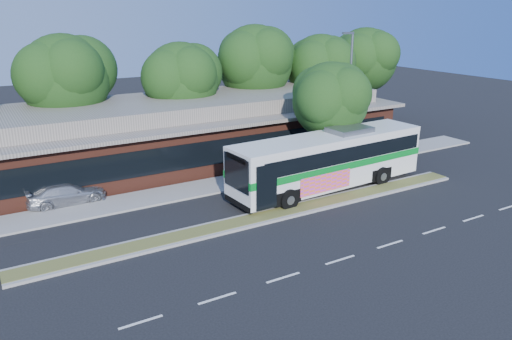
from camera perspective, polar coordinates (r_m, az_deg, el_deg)
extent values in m
plane|color=black|center=(26.14, 2.54, -5.77)|extent=(120.00, 120.00, 0.00)
cube|color=#535925|center=(26.57, 1.84, -5.17)|extent=(26.00, 1.10, 0.15)
cube|color=gray|center=(31.29, -3.85, -1.60)|extent=(44.00, 2.60, 0.12)
cube|color=#5A281C|center=(36.62, -8.58, 3.67)|extent=(32.00, 10.00, 3.20)
cube|color=#655D55|center=(36.24, -8.71, 6.30)|extent=(33.20, 11.20, 0.24)
cube|color=#655D55|center=(36.12, -8.75, 7.28)|extent=(30.00, 8.00, 1.00)
cube|color=black|center=(32.14, -5.18, 1.97)|extent=(30.00, 0.06, 1.60)
cylinder|color=slate|center=(35.06, 10.57, 7.78)|extent=(0.16, 0.16, 9.00)
cube|color=slate|center=(34.32, 10.48, 15.15)|extent=(0.90, 0.18, 0.14)
cylinder|color=black|center=(37.48, -20.36, 3.85)|extent=(0.44, 0.44, 4.20)
sphere|color=#143612|center=(36.80, -21.02, 9.74)|extent=(6.00, 6.00, 6.00)
sphere|color=#143612|center=(37.43, -19.17, 10.80)|extent=(4.68, 4.68, 4.68)
cylinder|color=black|center=(38.72, -8.36, 4.90)|extent=(0.44, 0.44, 3.78)
sphere|color=#143612|center=(38.09, -8.60, 10.13)|extent=(5.60, 5.60, 5.60)
sphere|color=#143612|center=(38.90, -7.13, 11.02)|extent=(4.37, 4.37, 4.37)
cylinder|color=black|center=(42.57, -0.12, 6.70)|extent=(0.44, 0.44, 4.41)
sphere|color=#143612|center=(41.97, -0.12, 12.15)|extent=(6.20, 6.20, 6.20)
sphere|color=#143612|center=(43.03, 1.20, 12.95)|extent=(4.84, 4.84, 4.84)
cylinder|color=black|center=(45.12, 7.16, 6.85)|extent=(0.44, 0.44, 3.86)
sphere|color=#143612|center=(44.57, 7.35, 11.48)|extent=(5.80, 5.80, 5.80)
sphere|color=#143612|center=(45.66, 8.36, 12.18)|extent=(4.52, 4.52, 4.52)
cylinder|color=black|center=(49.66, 12.02, 7.76)|extent=(0.44, 0.44, 4.12)
sphere|color=#143612|center=(49.15, 12.31, 12.18)|extent=(6.00, 6.00, 6.00)
sphere|color=#143612|center=(50.36, 13.16, 12.80)|extent=(4.68, 4.68, 4.68)
cube|color=silver|center=(30.31, 8.28, 1.17)|extent=(13.06, 3.42, 2.97)
cube|color=black|center=(30.35, 8.78, 2.34)|extent=(12.03, 3.42, 0.89)
cube|color=silver|center=(29.95, 8.39, 3.66)|extent=(13.08, 3.44, 0.28)
cube|color=#057320|center=(30.33, 8.27, 1.01)|extent=(13.13, 3.49, 0.41)
cube|color=black|center=(26.48, -2.26, -0.32)|extent=(0.19, 2.42, 1.84)
cube|color=black|center=(34.67, 16.40, 3.95)|extent=(0.18, 2.25, 1.19)
cube|color=#D43EC2|center=(28.65, 7.98, -1.44)|extent=(3.66, 0.25, 1.08)
cube|color=slate|center=(30.96, 10.66, 4.54)|extent=(2.67, 1.86, 0.32)
cylinder|color=black|center=(27.31, 3.76, -3.37)|extent=(1.20, 0.45, 1.19)
cylinder|color=black|center=(29.36, 0.57, -1.78)|extent=(1.20, 0.45, 1.19)
cylinder|color=black|center=(31.97, 14.13, -0.68)|extent=(1.20, 0.45, 1.19)
cylinder|color=black|center=(33.74, 10.78, 0.54)|extent=(1.20, 0.45, 1.19)
imported|color=#B0B2B8|center=(29.97, -20.85, -2.53)|extent=(4.35, 1.83, 1.25)
cylinder|color=black|center=(33.78, 8.26, 2.59)|extent=(0.44, 0.44, 3.34)
sphere|color=#143612|center=(33.09, 8.50, 7.88)|extent=(4.97, 4.97, 4.97)
sphere|color=#143612|center=(34.01, 9.62, 8.78)|extent=(3.88, 3.88, 3.88)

